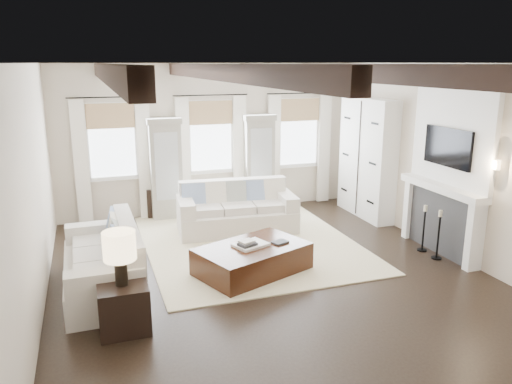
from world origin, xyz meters
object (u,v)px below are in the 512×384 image
object	(u,v)px
ottoman	(252,259)
side_table_back	(156,202)
sofa_back	(236,211)
side_table_front	(124,307)
sofa_left	(107,263)

from	to	relation	value
ottoman	side_table_back	bearing A→B (deg)	84.58
sofa_back	side_table_back	distance (m)	2.01
sofa_back	side_table_front	world-z (taller)	sofa_back
sofa_left	sofa_back	bearing A→B (deg)	37.33
side_table_back	sofa_back	bearing A→B (deg)	-47.49
ottoman	side_table_front	size ratio (longest dim) A/B	2.79
side_table_back	sofa_left	bearing A→B (deg)	-108.91
ottoman	side_table_back	world-z (taller)	side_table_back
sofa_left	side_table_back	xyz separation A→B (m)	(1.17, 3.40, -0.08)
sofa_back	ottoman	bearing A→B (deg)	-99.74
sofa_back	side_table_front	xyz separation A→B (m)	(-2.39, -3.17, -0.09)
sofa_back	sofa_left	size ratio (longest dim) A/B	1.03
sofa_left	side_table_front	bearing A→B (deg)	-84.08
side_table_back	ottoman	bearing A→B (deg)	-74.08
sofa_left	ottoman	world-z (taller)	sofa_left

